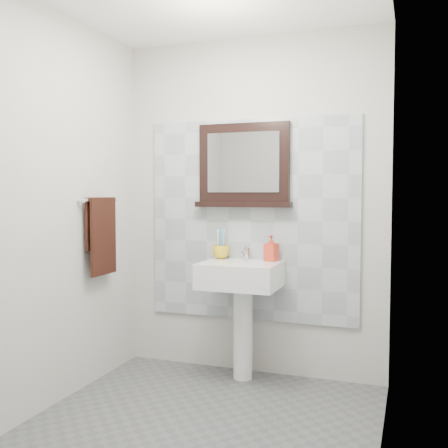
# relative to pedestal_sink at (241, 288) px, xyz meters

# --- Properties ---
(floor) EXTENTS (2.00, 2.20, 0.01)m
(floor) POSITION_rel_pedestal_sink_xyz_m (0.01, -0.87, -0.68)
(floor) COLOR #515456
(floor) RESTS_ON ground
(back_wall) EXTENTS (2.00, 0.01, 2.50)m
(back_wall) POSITION_rel_pedestal_sink_xyz_m (0.01, 0.23, 0.57)
(back_wall) COLOR beige
(back_wall) RESTS_ON ground
(front_wall) EXTENTS (2.00, 0.01, 2.50)m
(front_wall) POSITION_rel_pedestal_sink_xyz_m (0.01, -1.97, 0.57)
(front_wall) COLOR beige
(front_wall) RESTS_ON ground
(left_wall) EXTENTS (0.01, 2.20, 2.50)m
(left_wall) POSITION_rel_pedestal_sink_xyz_m (-0.99, -0.87, 0.57)
(left_wall) COLOR beige
(left_wall) RESTS_ON ground
(right_wall) EXTENTS (0.01, 2.20, 2.50)m
(right_wall) POSITION_rel_pedestal_sink_xyz_m (1.01, -0.87, 0.57)
(right_wall) COLOR beige
(right_wall) RESTS_ON ground
(splashback) EXTENTS (1.60, 0.02, 1.50)m
(splashback) POSITION_rel_pedestal_sink_xyz_m (0.01, 0.21, 0.47)
(splashback) COLOR #A6B0B4
(splashback) RESTS_ON back_wall
(pedestal_sink) EXTENTS (0.55, 0.44, 0.96)m
(pedestal_sink) POSITION_rel_pedestal_sink_xyz_m (0.00, 0.00, 0.00)
(pedestal_sink) COLOR white
(pedestal_sink) RESTS_ON ground
(toothbrush_cup) EXTENTS (0.13, 0.13, 0.10)m
(toothbrush_cup) POSITION_rel_pedestal_sink_xyz_m (-0.21, 0.14, 0.23)
(toothbrush_cup) COLOR gold
(toothbrush_cup) RESTS_ON pedestal_sink
(toothbrushes) EXTENTS (0.05, 0.04, 0.21)m
(toothbrushes) POSITION_rel_pedestal_sink_xyz_m (-0.20, 0.14, 0.31)
(toothbrushes) COLOR white
(toothbrushes) RESTS_ON toothbrush_cup
(soap_dispenser) EXTENTS (0.10, 0.10, 0.19)m
(soap_dispenser) POSITION_rel_pedestal_sink_xyz_m (0.19, 0.13, 0.28)
(soap_dispenser) COLOR red
(soap_dispenser) RESTS_ON pedestal_sink
(framed_mirror) EXTENTS (0.73, 0.11, 0.62)m
(framed_mirror) POSITION_rel_pedestal_sink_xyz_m (-0.04, 0.19, 0.87)
(framed_mirror) COLOR black
(framed_mirror) RESTS_ON back_wall
(towel_bar) EXTENTS (0.07, 0.40, 0.03)m
(towel_bar) POSITION_rel_pedestal_sink_xyz_m (-0.94, -0.34, 0.63)
(towel_bar) COLOR silver
(towel_bar) RESTS_ON left_wall
(hand_towel) EXTENTS (0.06, 0.30, 0.55)m
(hand_towel) POSITION_rel_pedestal_sink_xyz_m (-0.93, -0.34, 0.42)
(hand_towel) COLOR black
(hand_towel) RESTS_ON towel_bar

